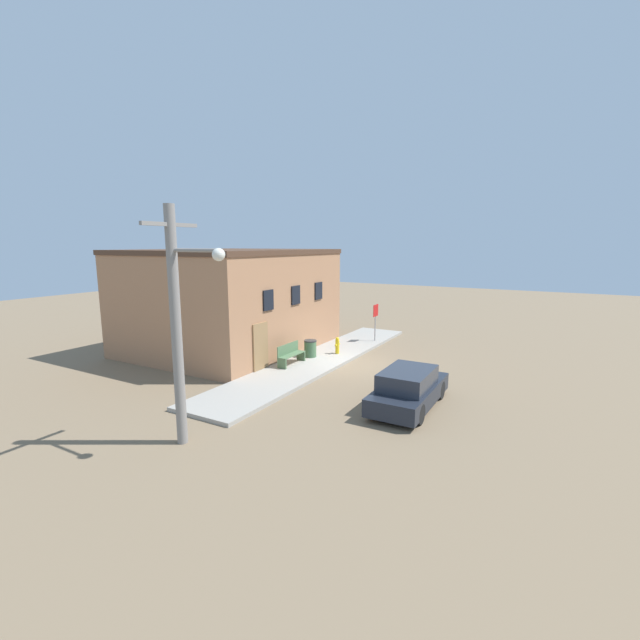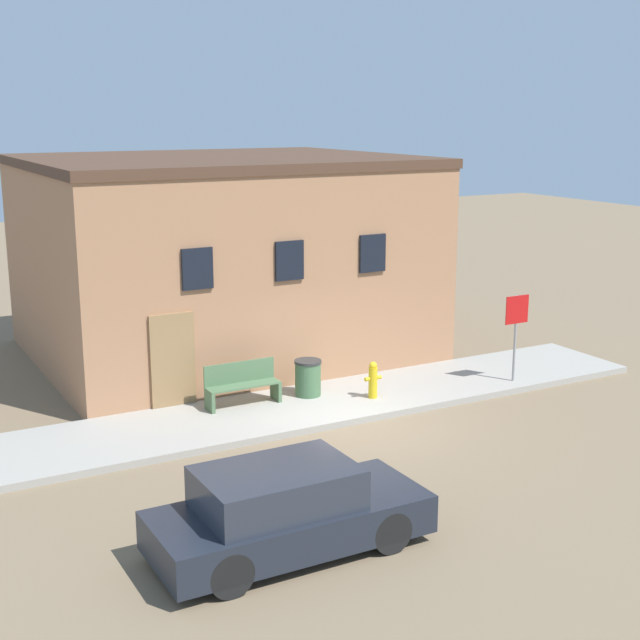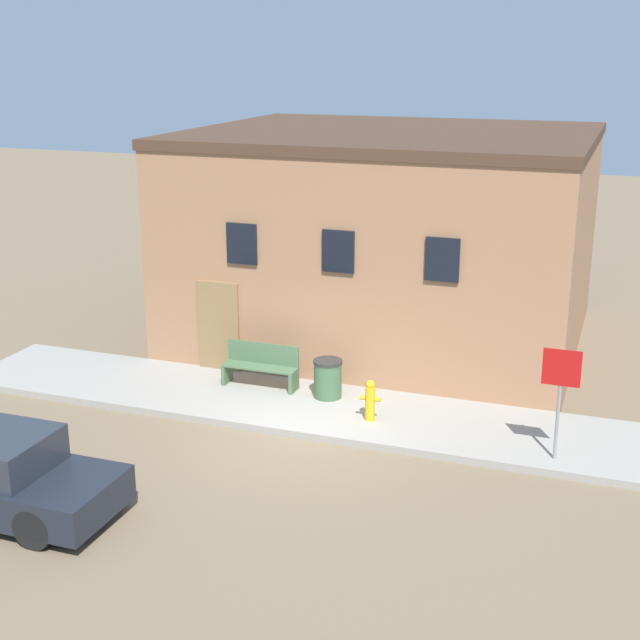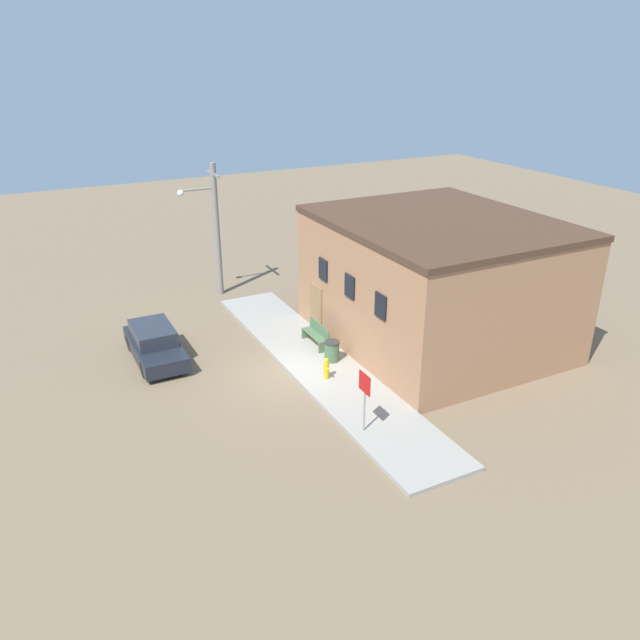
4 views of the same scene
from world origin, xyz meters
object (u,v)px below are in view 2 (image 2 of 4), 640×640
(fire_hydrant, at_px, (373,380))
(trash_bin, at_px, (308,378))
(bench, at_px, (242,384))
(parked_car, at_px, (286,512))
(stop_sign, at_px, (516,322))

(fire_hydrant, relative_size, trash_bin, 1.02)
(bench, bearing_deg, trash_bin, -4.01)
(trash_bin, height_order, parked_car, parked_car)
(stop_sign, bearing_deg, parked_car, -150.90)
(bench, height_order, trash_bin, bench)
(stop_sign, height_order, bench, stop_sign)
(trash_bin, xyz_separation_m, parked_car, (-3.62, -6.09, 0.09))
(fire_hydrant, distance_m, stop_sign, 3.80)
(stop_sign, height_order, trash_bin, stop_sign)
(fire_hydrant, relative_size, parked_car, 0.20)
(bench, relative_size, parked_car, 0.40)
(bench, bearing_deg, fire_hydrant, -19.42)
(fire_hydrant, bearing_deg, trash_bin, 144.00)
(fire_hydrant, relative_size, bench, 0.51)
(trash_bin, bearing_deg, stop_sign, -16.25)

